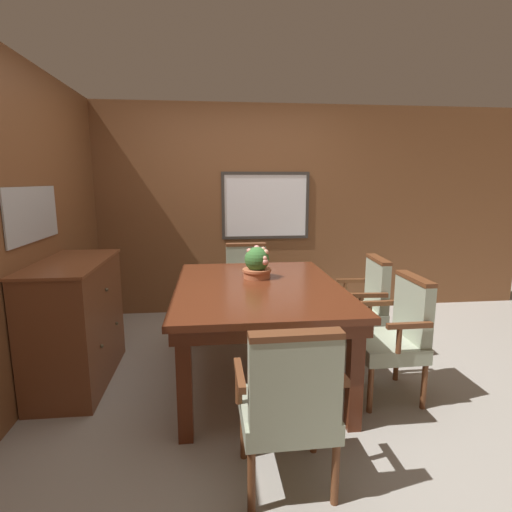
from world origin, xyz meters
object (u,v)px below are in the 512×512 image
Objects in this scene: chair_head_near at (290,402)px; sideboard_cabinet at (76,322)px; potted_plant at (257,264)px; dining_table at (258,296)px; chair_right_near at (396,332)px; chair_right_far at (363,303)px; chair_head_far at (247,282)px.

sideboard_cabinet is (-1.44, 1.31, -0.00)m from chair_head_near.
sideboard_cabinet is (-1.44, -0.11, -0.41)m from potted_plant.
sideboard_cabinet is at bearing -43.26° from chair_head_near.
dining_table is at bearing -89.93° from chair_head_near.
dining_table is 1.86× the size of chair_head_near.
chair_right_near is at bearing -11.20° from sideboard_cabinet.
sideboard_cabinet is (-2.42, -0.24, -0.00)m from chair_right_far.
chair_head_far is at bearing 89.24° from dining_table.
chair_head_near and chair_head_far have the same top height.
chair_head_far is 1.00× the size of chair_right_far.
chair_head_near is at bearing -28.61° from chair_right_far.
chair_head_far is at bearing 37.00° from sideboard_cabinet.
chair_right_far is 2.43m from sideboard_cabinet.
chair_head_near is 3.38× the size of potted_plant.
potted_plant is at bearing -122.25° from chair_right_near.
sideboard_cabinet reaches higher than chair_right_near.
potted_plant is 1.50m from sideboard_cabinet.
dining_table is 1.08m from chair_right_far.
chair_head_far is at bearing 90.06° from potted_plant.
dining_table is 6.29× the size of potted_plant.
potted_plant is (0.00, -0.97, 0.41)m from chair_head_far.
chair_head_far is 0.84× the size of sideboard_cabinet.
chair_head_near is 1.48m from potted_plant.
dining_table is 1.21m from chair_head_far.
chair_right_far is (0.03, 0.71, 0.00)m from chair_right_near.
chair_right_near is 1.19m from potted_plant.
chair_right_near and chair_head_near have the same top height.
chair_head_far reaches higher than dining_table.
potted_plant reaches higher than dining_table.
potted_plant is at bearing -90.78° from chair_head_near.
sideboard_cabinet is (-1.43, -1.08, -0.00)m from chair_head_far.
chair_head_near is at bearing -88.97° from dining_table.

